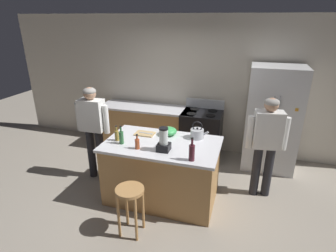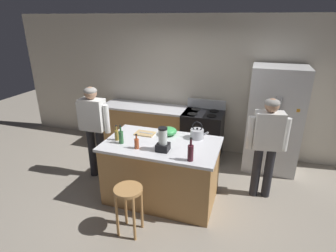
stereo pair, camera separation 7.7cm
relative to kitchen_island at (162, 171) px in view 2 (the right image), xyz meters
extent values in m
plane|color=#9E9384|center=(0.00, 0.00, -0.47)|extent=(14.00, 14.00, 0.00)
cube|color=beige|center=(0.00, 1.95, 0.88)|extent=(8.00, 0.10, 2.70)
cube|color=#B7844C|center=(0.00, 0.00, -0.02)|extent=(1.60, 0.94, 0.89)
cube|color=silver|center=(0.00, 0.00, 0.44)|extent=(1.66, 1.00, 0.04)
cube|color=#B7844C|center=(-0.80, 1.55, -0.02)|extent=(2.00, 0.64, 0.89)
cube|color=silver|center=(-0.80, 1.55, 0.44)|extent=(2.00, 0.64, 0.04)
cube|color=silver|center=(1.57, 1.50, 0.47)|extent=(0.90, 0.70, 1.88)
cylinder|color=#B7BABF|center=(1.53, 1.13, 0.57)|extent=(0.02, 0.02, 0.85)
cylinder|color=#B7BABF|center=(1.61, 1.13, 0.57)|extent=(0.02, 0.02, 0.85)
cube|color=orange|center=(1.57, 1.15, 0.70)|extent=(0.05, 0.01, 0.05)
cube|color=purple|center=(1.43, 1.15, 0.62)|extent=(0.05, 0.01, 0.05)
cube|color=red|center=(1.48, 1.15, 0.83)|extent=(0.05, 0.01, 0.05)
cube|color=red|center=(1.53, 1.15, 0.60)|extent=(0.05, 0.01, 0.05)
cube|color=#268CD8|center=(1.39, 1.15, 0.42)|extent=(0.05, 0.01, 0.05)
cube|color=orange|center=(1.89, 1.15, 0.79)|extent=(0.05, 0.01, 0.05)
cube|color=black|center=(0.31, 1.52, 0.00)|extent=(0.76, 0.64, 0.93)
cube|color=black|center=(0.31, 1.20, -0.05)|extent=(0.60, 0.01, 0.24)
cube|color=#B7BABF|center=(0.31, 1.81, 0.55)|extent=(0.76, 0.06, 0.18)
cylinder|color=black|center=(0.13, 1.37, 0.47)|extent=(0.18, 0.18, 0.01)
cylinder|color=black|center=(0.49, 1.37, 0.47)|extent=(0.18, 0.18, 0.01)
cylinder|color=black|center=(0.13, 1.67, 0.47)|extent=(0.18, 0.18, 0.01)
cylinder|color=black|center=(0.49, 1.67, 0.47)|extent=(0.18, 0.18, 0.01)
cylinder|color=#26262B|center=(-1.36, 0.23, -0.02)|extent=(0.13, 0.13, 0.89)
cylinder|color=#26262B|center=(-1.18, 0.23, -0.02)|extent=(0.13, 0.13, 0.89)
cube|color=white|center=(-1.27, 0.23, 0.68)|extent=(0.40, 0.23, 0.52)
cylinder|color=white|center=(-1.52, 0.23, 0.63)|extent=(0.09, 0.09, 0.47)
cylinder|color=white|center=(-1.02, 0.24, 0.63)|extent=(0.09, 0.09, 0.47)
sphere|color=tan|center=(-1.27, 0.23, 1.04)|extent=(0.20, 0.20, 0.20)
ellipsoid|color=gray|center=(-1.27, 0.23, 1.08)|extent=(0.21, 0.21, 0.12)
cylinder|color=#26262B|center=(1.54, 0.54, -0.05)|extent=(0.15, 0.15, 0.83)
cylinder|color=#26262B|center=(1.36, 0.51, -0.05)|extent=(0.15, 0.15, 0.83)
cube|color=white|center=(1.45, 0.52, 0.64)|extent=(0.43, 0.28, 0.56)
cylinder|color=white|center=(1.70, 0.56, 0.59)|extent=(0.10, 0.10, 0.50)
cylinder|color=white|center=(1.20, 0.48, 0.59)|extent=(0.10, 0.10, 0.50)
sphere|color=tan|center=(1.45, 0.52, 1.02)|extent=(0.23, 0.23, 0.20)
ellipsoid|color=gray|center=(1.45, 0.52, 1.05)|extent=(0.24, 0.24, 0.12)
cylinder|color=#B7844C|center=(-0.15, -0.84, 0.18)|extent=(0.36, 0.36, 0.04)
cylinder|color=#B7844C|center=(-0.26, -0.95, -0.15)|extent=(0.04, 0.04, 0.63)
cylinder|color=#B7844C|center=(-0.03, -0.95, -0.15)|extent=(0.04, 0.04, 0.63)
cylinder|color=#B7844C|center=(-0.26, -0.72, -0.15)|extent=(0.04, 0.04, 0.63)
cylinder|color=#B7844C|center=(-0.03, -0.72, -0.15)|extent=(0.04, 0.04, 0.63)
cube|color=black|center=(0.10, -0.22, 0.51)|extent=(0.17, 0.17, 0.10)
cylinder|color=silver|center=(0.10, -0.22, 0.67)|extent=(0.12, 0.12, 0.21)
cylinder|color=black|center=(0.10, -0.22, 0.79)|extent=(0.12, 0.12, 0.02)
cylinder|color=#2D6638|center=(-0.55, -0.19, 0.56)|extent=(0.07, 0.07, 0.18)
cylinder|color=#2D6638|center=(-0.55, -0.19, 0.69)|extent=(0.03, 0.03, 0.08)
cylinder|color=black|center=(-0.55, -0.19, 0.73)|extent=(0.03, 0.03, 0.02)
cylinder|color=#B24C26|center=(-0.27, -0.27, 0.53)|extent=(0.06, 0.06, 0.14)
cylinder|color=#B24C26|center=(-0.27, -0.27, 0.63)|extent=(0.02, 0.02, 0.06)
cylinder|color=black|center=(-0.27, -0.27, 0.67)|extent=(0.03, 0.03, 0.02)
cylinder|color=olive|center=(-0.66, -0.11, 0.54)|extent=(0.06, 0.06, 0.15)
cylinder|color=olive|center=(-0.66, -0.11, 0.65)|extent=(0.02, 0.02, 0.07)
cylinder|color=black|center=(-0.66, -0.11, 0.69)|extent=(0.03, 0.03, 0.02)
cylinder|color=#471923|center=(0.52, -0.38, 0.57)|extent=(0.08, 0.08, 0.21)
cylinder|color=#471923|center=(0.52, -0.38, 0.72)|extent=(0.03, 0.03, 0.09)
cylinder|color=black|center=(0.52, -0.38, 0.77)|extent=(0.03, 0.03, 0.02)
ellipsoid|color=#3FB259|center=(0.00, 0.31, 0.52)|extent=(0.26, 0.26, 0.12)
cylinder|color=#B7BABF|center=(0.45, 0.32, 0.53)|extent=(0.20, 0.20, 0.14)
sphere|color=black|center=(0.45, 0.32, 0.62)|extent=(0.03, 0.03, 0.03)
cylinder|color=#B7BABF|center=(0.58, 0.32, 0.56)|extent=(0.09, 0.03, 0.08)
torus|color=black|center=(0.45, 0.32, 0.65)|extent=(0.16, 0.02, 0.16)
cube|color=tan|center=(-0.35, 0.22, 0.47)|extent=(0.30, 0.20, 0.02)
cube|color=#B7BABF|center=(-0.33, 0.22, 0.49)|extent=(0.22, 0.04, 0.01)
camera|label=1|loc=(1.12, -3.38, 2.15)|focal=29.07mm
camera|label=2|loc=(1.20, -3.36, 2.15)|focal=29.07mm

